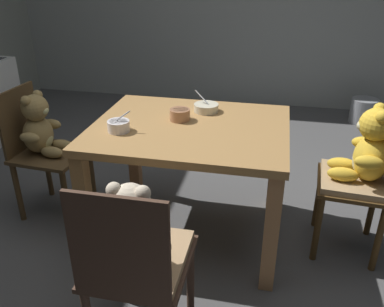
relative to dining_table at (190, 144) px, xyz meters
The scene contains 9 objects.
ground_plane 0.61m from the dining_table, ahead, with size 5.20×5.20×0.04m.
dining_table is the anchor object (origin of this frame).
teddy_chair_near_left 0.96m from the dining_table, behind, with size 0.43×0.41×0.83m.
teddy_chair_near_front 0.86m from the dining_table, 92.17° to the right, with size 0.40×0.42×0.86m.
teddy_chair_near_right 0.95m from the dining_table, ahead, with size 0.40×0.42×0.88m.
porridge_bowl_terracotta_center 0.18m from the dining_table, 138.28° to the left, with size 0.12×0.12×0.06m.
porridge_bowl_white_near_left 0.41m from the dining_table, 155.60° to the right, with size 0.13×0.12×0.12m.
porridge_bowl_cream_far_center 0.28m from the dining_table, 78.75° to the left, with size 0.15×0.15×0.12m.
metal_pail 2.58m from the dining_table, 58.11° to the left, with size 0.26×0.26×0.25m, color #93969B.
Camera 1 is at (0.45, -2.04, 1.56)m, focal length 38.14 mm.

